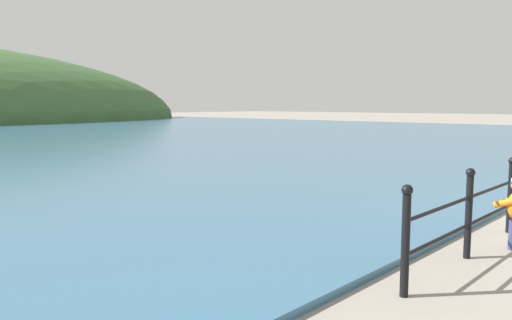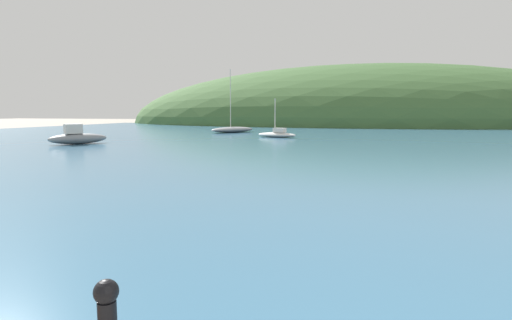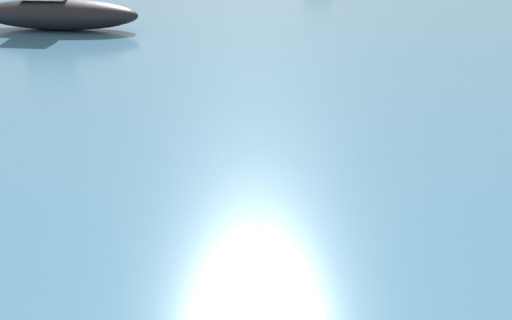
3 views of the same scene
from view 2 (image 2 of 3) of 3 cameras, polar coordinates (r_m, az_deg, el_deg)
water at (r=32.15m, az=15.66°, el=3.18°), size 80.00×60.00×0.10m
far_hillside at (r=68.83m, az=14.88°, el=5.01°), size 80.18×44.10×19.09m
boat_mid_harbor at (r=36.98m, az=-3.36°, el=4.38°), size 3.98×4.86×5.70m
boat_twin_mast at (r=25.87m, az=-24.13°, el=2.95°), size 2.78×3.34×1.18m
boat_red_dinghy at (r=29.93m, az=3.02°, el=3.72°), size 3.31×1.95×2.88m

